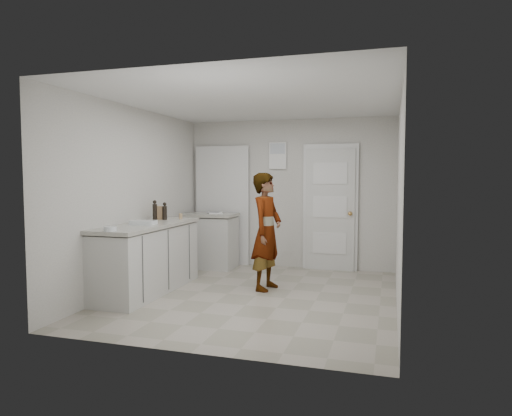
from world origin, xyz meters
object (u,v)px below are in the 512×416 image
(egg_bowl, at_px, (110,229))
(baking_dish, at_px, (143,223))
(oil_cruet_a, at_px, (165,211))
(cake_mix_box, at_px, (160,213))
(person, at_px, (267,231))
(spice_jar, at_px, (181,216))
(oil_cruet_b, at_px, (155,211))

(egg_bowl, bearing_deg, baking_dish, 90.77)
(oil_cruet_a, xyz_separation_m, egg_bowl, (0.06, -1.42, -0.09))
(oil_cruet_a, height_order, baking_dish, oil_cruet_a)
(cake_mix_box, xyz_separation_m, egg_bowl, (0.15, -1.45, -0.07))
(cake_mix_box, height_order, oil_cruet_a, oil_cruet_a)
(person, relative_size, oil_cruet_a, 6.31)
(spice_jar, bearing_deg, oil_cruet_a, -125.12)
(spice_jar, relative_size, oil_cruet_b, 0.27)
(oil_cruet_a, bearing_deg, person, 2.65)
(cake_mix_box, distance_m, baking_dish, 0.72)
(oil_cruet_b, xyz_separation_m, egg_bowl, (0.15, -1.31, -0.11))
(oil_cruet_a, distance_m, oil_cruet_b, 0.15)
(cake_mix_box, bearing_deg, person, 10.08)
(cake_mix_box, xyz_separation_m, baking_dish, (0.14, -0.70, -0.07))
(oil_cruet_a, relative_size, baking_dish, 0.75)
(oil_cruet_b, bearing_deg, egg_bowl, -83.31)
(oil_cruet_a, relative_size, egg_bowl, 1.74)
(egg_bowl, bearing_deg, person, 45.89)
(person, xyz_separation_m, egg_bowl, (-1.45, -1.49, 0.15))
(spice_jar, height_order, egg_bowl, spice_jar)
(baking_dish, bearing_deg, oil_cruet_a, 94.12)
(cake_mix_box, height_order, oil_cruet_b, oil_cruet_b)
(spice_jar, relative_size, oil_cruet_a, 0.31)
(person, height_order, baking_dish, person)
(person, relative_size, oil_cruet_b, 5.55)
(cake_mix_box, bearing_deg, oil_cruet_b, -82.13)
(cake_mix_box, bearing_deg, spice_jar, 45.95)
(person, bearing_deg, egg_bowl, 145.70)
(spice_jar, relative_size, baking_dish, 0.23)
(cake_mix_box, bearing_deg, oil_cruet_a, -7.79)
(oil_cruet_b, bearing_deg, oil_cruet_a, 51.28)
(cake_mix_box, distance_m, oil_cruet_a, 0.10)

